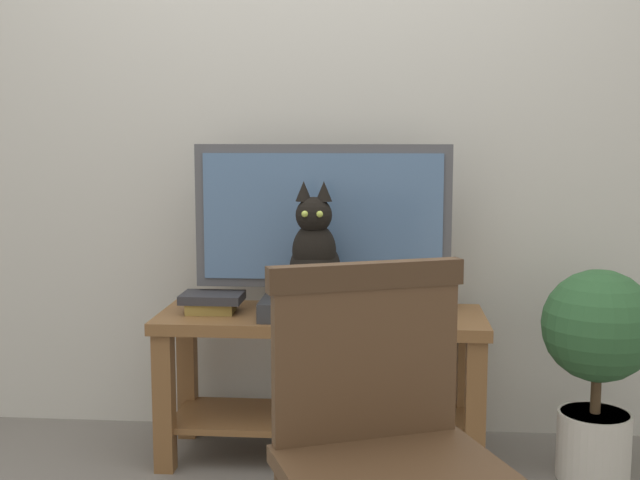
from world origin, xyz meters
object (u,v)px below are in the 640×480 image
Objects in this scene: cat at (315,257)px; wooden_chair at (386,438)px; tv at (323,223)px; media_box at (315,309)px; tv_stand at (321,359)px; potted_plant at (598,352)px; book_stack at (212,302)px.

cat is 1.19m from wooden_chair.
tv is 0.33m from media_box.
potted_plant is at bearing -6.33° from tv_stand.
book_stack is at bearing 176.01° from potted_plant.
tv_stand is at bearing 101.27° from wooden_chair.
tv_stand is 0.46m from book_stack.
book_stack is at bearing 168.11° from cat.
media_box is 0.42× the size of wooden_chair.
cat reaches higher than potted_plant.
media_box is 1.73× the size of book_stack.
wooden_chair is at bearing -77.24° from media_box.
potted_plant is at bearing 56.68° from wooden_chair.
tv_stand is 3.08× the size of media_box.
wooden_chair is 1.23× the size of potted_plant.
book_stack is (-0.41, -0.01, 0.21)m from tv_stand.
tv_stand is at bearing 173.67° from potted_plant.
wooden_chair is (0.25, -1.23, 0.17)m from tv_stand.
wooden_chair reaches higher than tv_stand.
tv_stand is 0.22m from media_box.
media_box is 0.52× the size of potted_plant.
potted_plant is at bearing -0.80° from cat.
tv is at bearing 10.50° from book_stack.
potted_plant is (1.00, -0.03, -0.13)m from media_box.
cat is at bearing -11.89° from book_stack.
tv_stand is 1.61× the size of potted_plant.
potted_plant is (1.39, -0.10, -0.13)m from book_stack.
potted_plant reaches higher than media_box.
media_box is 0.91× the size of cat.
wooden_chair is at bearing -123.32° from potted_plant.
book_stack is (-0.66, 1.22, 0.04)m from wooden_chair.
tv_stand is at bearing 78.62° from media_box.
potted_plant reaches higher than tv_stand.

